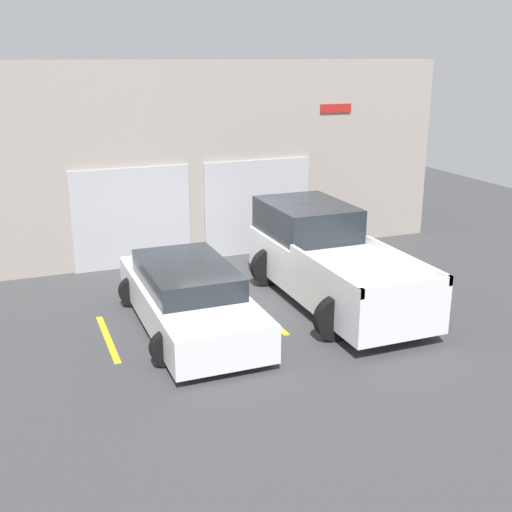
# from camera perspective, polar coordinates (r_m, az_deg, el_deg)

# --- Properties ---
(ground_plane) EXTENTS (28.00, 28.00, 0.00)m
(ground_plane) POSITION_cam_1_polar(r_m,az_deg,el_deg) (14.06, -0.91, -3.59)
(ground_plane) COLOR #3D3D3F
(shophouse_building) EXTENTS (13.35, 0.68, 4.94)m
(shophouse_building) POSITION_cam_1_polar(r_m,az_deg,el_deg) (16.45, -5.06, 8.24)
(shophouse_building) COLOR #9E9389
(shophouse_building) RESTS_ON ground
(pickup_truck) EXTENTS (2.50, 5.16, 1.89)m
(pickup_truck) POSITION_cam_1_polar(r_m,az_deg,el_deg) (13.70, 6.45, -0.36)
(pickup_truck) COLOR white
(pickup_truck) RESTS_ON ground
(sedan_white) EXTENTS (2.20, 4.74, 1.24)m
(sedan_white) POSITION_cam_1_polar(r_m,az_deg,el_deg) (12.43, -6.01, -3.64)
(sedan_white) COLOR white
(sedan_white) RESTS_ON ground
(parking_stripe_far_left) EXTENTS (0.12, 2.20, 0.01)m
(parking_stripe_far_left) POSITION_cam_1_polar(r_m,az_deg,el_deg) (12.35, -13.04, -7.13)
(parking_stripe_far_left) COLOR gold
(parking_stripe_far_left) RESTS_ON ground
(parking_stripe_left) EXTENTS (0.12, 2.20, 0.01)m
(parking_stripe_left) POSITION_cam_1_polar(r_m,az_deg,el_deg) (13.10, 0.81, -5.19)
(parking_stripe_left) COLOR gold
(parking_stripe_left) RESTS_ON ground
(parking_stripe_centre) EXTENTS (0.12, 2.20, 0.01)m
(parking_stripe_centre) POSITION_cam_1_polar(r_m,az_deg,el_deg) (14.52, 12.47, -3.30)
(parking_stripe_centre) COLOR gold
(parking_stripe_centre) RESTS_ON ground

